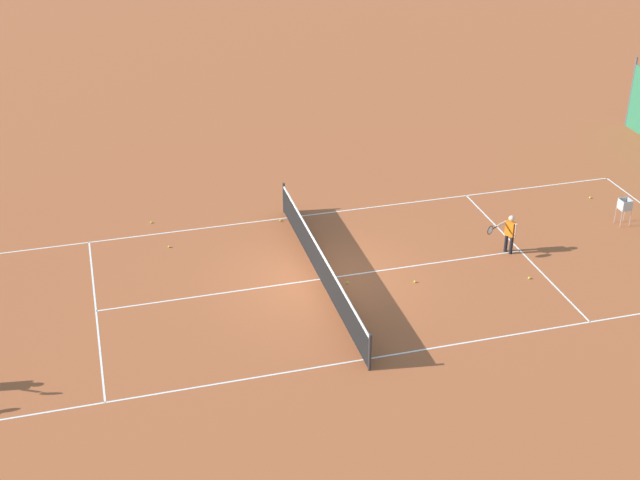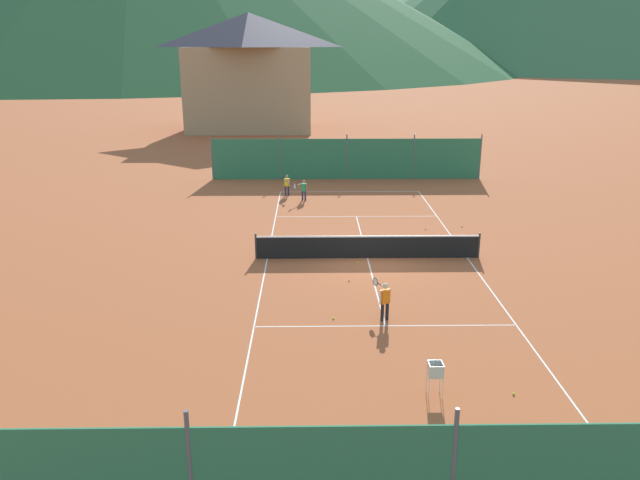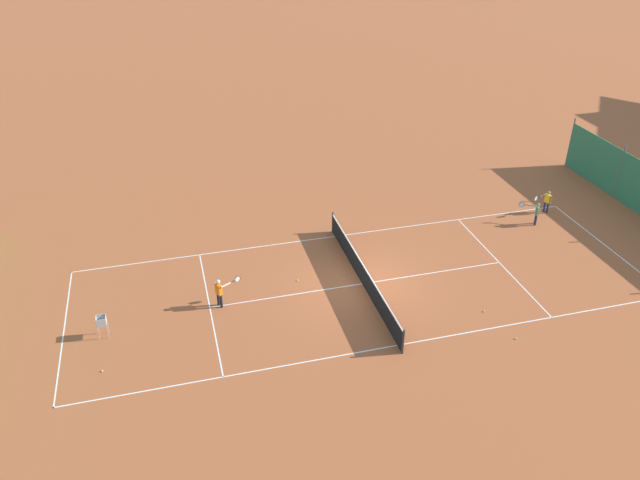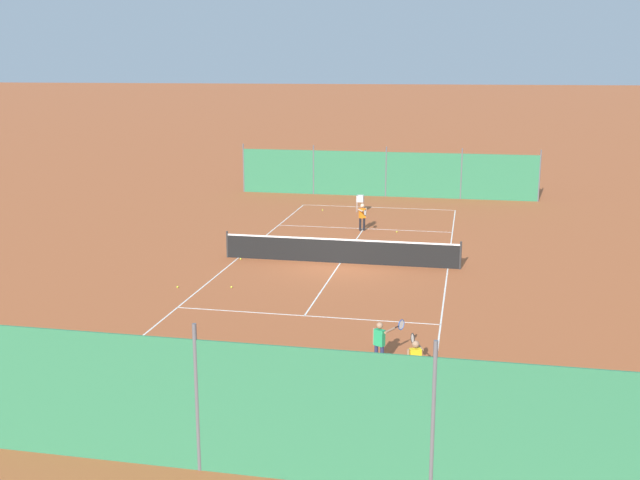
# 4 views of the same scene
# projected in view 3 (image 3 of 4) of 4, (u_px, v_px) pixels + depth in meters

# --- Properties ---
(ground_plane) EXTENTS (600.00, 600.00, 0.00)m
(ground_plane) POSITION_uv_depth(u_px,v_px,m) (362.00, 284.00, 26.24)
(ground_plane) COLOR #A8542D
(court_line_markings) EXTENTS (8.25, 23.85, 0.01)m
(court_line_markings) POSITION_uv_depth(u_px,v_px,m) (362.00, 284.00, 26.24)
(court_line_markings) COLOR white
(court_line_markings) RESTS_ON ground
(tennis_net) EXTENTS (9.18, 0.08, 1.06)m
(tennis_net) POSITION_uv_depth(u_px,v_px,m) (363.00, 274.00, 25.99)
(tennis_net) COLOR #2D2D2D
(tennis_net) RESTS_ON ground
(player_far_service) EXTENTS (0.51, 1.06, 1.26)m
(player_far_service) POSITION_uv_depth(u_px,v_px,m) (220.00, 291.00, 24.54)
(player_far_service) COLOR black
(player_far_service) RESTS_ON ground
(player_far_baseline) EXTENTS (0.74, 0.85, 1.16)m
(player_far_baseline) POSITION_uv_depth(u_px,v_px,m) (536.00, 212.00, 30.34)
(player_far_baseline) COLOR #23284C
(player_far_baseline) RESTS_ON ground
(player_near_service) EXTENTS (0.38, 1.03, 1.19)m
(player_near_service) POSITION_uv_depth(u_px,v_px,m) (547.00, 200.00, 31.38)
(player_near_service) COLOR #23284C
(player_near_service) RESTS_ON ground
(tennis_ball_alley_left) EXTENTS (0.07, 0.07, 0.07)m
(tennis_ball_alley_left) POSITION_uv_depth(u_px,v_px,m) (102.00, 371.00, 21.61)
(tennis_ball_alley_left) COLOR #CCE033
(tennis_ball_alley_left) RESTS_ON ground
(tennis_ball_far_corner) EXTENTS (0.07, 0.07, 0.07)m
(tennis_ball_far_corner) POSITION_uv_depth(u_px,v_px,m) (218.00, 283.00, 26.25)
(tennis_ball_far_corner) COLOR #CCE033
(tennis_ball_far_corner) RESTS_ON ground
(tennis_ball_mid_court) EXTENTS (0.07, 0.07, 0.07)m
(tennis_ball_mid_court) POSITION_uv_depth(u_px,v_px,m) (484.00, 311.00, 24.55)
(tennis_ball_mid_court) COLOR #CCE033
(tennis_ball_mid_court) RESTS_ON ground
(tennis_ball_service_box) EXTENTS (0.07, 0.07, 0.07)m
(tennis_ball_service_box) POSITION_uv_depth(u_px,v_px,m) (298.00, 280.00, 26.41)
(tennis_ball_service_box) COLOR #CCE033
(tennis_ball_service_box) RESTS_ON ground
(tennis_ball_by_net_left) EXTENTS (0.07, 0.07, 0.07)m
(tennis_ball_by_net_left) POSITION_uv_depth(u_px,v_px,m) (403.00, 340.00, 23.02)
(tennis_ball_by_net_left) COLOR #CCE033
(tennis_ball_by_net_left) RESTS_ON ground
(tennis_ball_near_corner) EXTENTS (0.07, 0.07, 0.07)m
(tennis_ball_near_corner) POSITION_uv_depth(u_px,v_px,m) (516.00, 338.00, 23.12)
(tennis_ball_near_corner) COLOR #CCE033
(tennis_ball_near_corner) RESTS_ON ground
(tennis_ball_alley_right) EXTENTS (0.07, 0.07, 0.07)m
(tennis_ball_alley_right) POSITION_uv_depth(u_px,v_px,m) (344.00, 280.00, 26.45)
(tennis_ball_alley_right) COLOR #CCE033
(tennis_ball_alley_right) RESTS_ON ground
(ball_hopper) EXTENTS (0.36, 0.36, 0.89)m
(ball_hopper) POSITION_uv_depth(u_px,v_px,m) (102.00, 322.00, 22.95)
(ball_hopper) COLOR #B7B7BC
(ball_hopper) RESTS_ON ground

